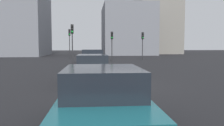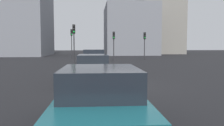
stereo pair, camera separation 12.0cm
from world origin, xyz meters
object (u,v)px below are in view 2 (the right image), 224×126
(car_silver_right_lead, at_px, (94,60))
(traffic_light_far_left, at_px, (72,38))
(car_teal_right_third, at_px, (100,100))
(car_beige_right_second, at_px, (93,69))
(traffic_light_near_left, at_px, (114,40))
(traffic_light_near_right, at_px, (74,36))
(traffic_light_far_right, at_px, (145,40))

(car_silver_right_lead, xyz_separation_m, traffic_light_far_left, (13.85, 3.09, 2.26))
(car_teal_right_third, bearing_deg, car_silver_right_lead, 0.83)
(car_beige_right_second, relative_size, traffic_light_far_left, 1.10)
(car_teal_right_third, height_order, traffic_light_far_left, traffic_light_far_left)
(car_silver_right_lead, xyz_separation_m, car_beige_right_second, (-7.04, 0.11, -0.05))
(traffic_light_near_left, height_order, traffic_light_far_left, traffic_light_far_left)
(traffic_light_near_left, xyz_separation_m, traffic_light_far_left, (5.01, 5.52, 0.42))
(car_beige_right_second, xyz_separation_m, traffic_light_near_right, (11.15, 1.87, 2.18))
(car_teal_right_third, relative_size, traffic_light_far_right, 1.22)
(car_silver_right_lead, distance_m, traffic_light_far_right, 13.54)
(car_teal_right_third, xyz_separation_m, traffic_light_far_left, (28.04, 3.14, 2.31))
(traffic_light_near_left, bearing_deg, car_silver_right_lead, -13.28)
(car_silver_right_lead, relative_size, car_teal_right_third, 0.94)
(traffic_light_near_left, distance_m, traffic_light_far_left, 7.46)
(traffic_light_near_right, bearing_deg, car_beige_right_second, 4.99)
(car_silver_right_lead, relative_size, car_beige_right_second, 0.91)
(car_beige_right_second, xyz_separation_m, traffic_light_far_right, (18.57, -6.96, 1.95))
(car_silver_right_lead, relative_size, traffic_light_near_right, 1.05)
(car_beige_right_second, distance_m, car_teal_right_third, 7.16)
(car_teal_right_third, relative_size, traffic_light_far_left, 1.07)
(car_beige_right_second, xyz_separation_m, traffic_light_far_left, (20.89, 2.98, 2.31))
(car_beige_right_second, bearing_deg, traffic_light_far_right, -20.78)
(traffic_light_near_left, xyz_separation_m, traffic_light_far_right, (2.69, -4.42, 0.06))
(car_silver_right_lead, relative_size, traffic_light_far_left, 1.01)
(traffic_light_far_left, bearing_deg, car_teal_right_third, 0.04)
(traffic_light_far_left, bearing_deg, traffic_light_far_right, 70.52)
(car_beige_right_second, relative_size, traffic_light_far_right, 1.25)
(car_beige_right_second, height_order, traffic_light_far_left, traffic_light_far_left)
(car_beige_right_second, xyz_separation_m, car_teal_right_third, (-7.15, -0.16, 0.00))
(traffic_light_near_left, height_order, traffic_light_far_right, traffic_light_far_right)
(car_silver_right_lead, bearing_deg, car_teal_right_third, -177.75)
(car_teal_right_third, relative_size, traffic_light_near_left, 1.25)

